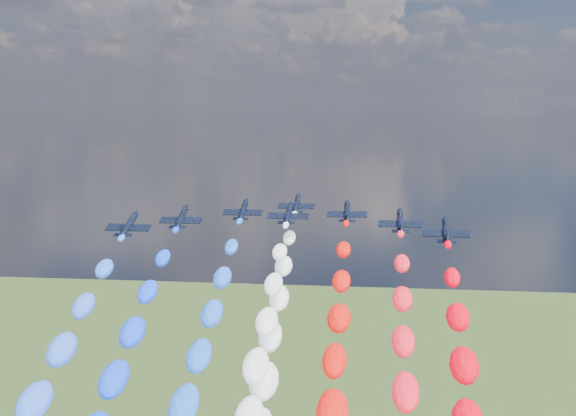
# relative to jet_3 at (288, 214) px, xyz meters

# --- Properties ---
(jet_0) EXTENTS (8.09, 10.93, 5.92)m
(jet_0) POSITION_rel_jet_3_xyz_m (-26.63, -17.05, 0.00)
(jet_0) COLOR black
(jet_1) EXTENTS (8.16, 10.98, 5.92)m
(jet_1) POSITION_rel_jet_3_xyz_m (-19.50, -7.71, 0.00)
(jet_1) COLOR black
(jet_2) EXTENTS (8.02, 10.88, 5.92)m
(jet_2) POSITION_rel_jet_3_xyz_m (-9.69, 3.87, 0.00)
(jet_2) COLOR black
(jet_3) EXTENTS (8.13, 10.96, 5.92)m
(jet_3) POSITION_rel_jet_3_xyz_m (0.00, 0.00, 0.00)
(jet_3) COLOR black
(jet_4) EXTENTS (8.18, 11.00, 5.92)m
(jet_4) POSITION_rel_jet_3_xyz_m (0.05, 14.65, 0.00)
(jet_4) COLOR black
(jet_5) EXTENTS (8.29, 11.08, 5.92)m
(jet_5) POSITION_rel_jet_3_xyz_m (11.36, 3.57, 0.00)
(jet_5) COLOR black
(jet_6) EXTENTS (8.02, 10.89, 5.92)m
(jet_6) POSITION_rel_jet_3_xyz_m (21.56, -7.30, 0.00)
(jet_6) COLOR black
(jet_7) EXTENTS (8.47, 11.21, 5.92)m
(jet_7) POSITION_rel_jet_3_xyz_m (29.01, -16.68, 0.00)
(jet_7) COLOR black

